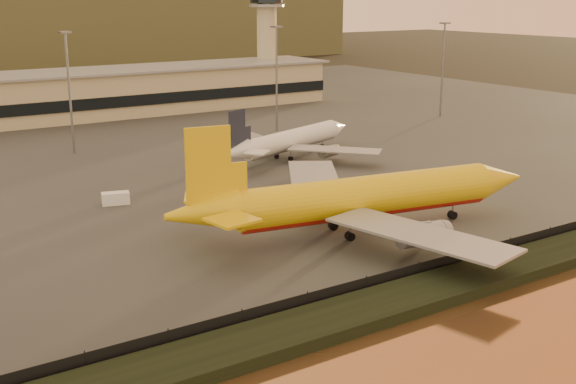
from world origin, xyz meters
name	(u,v)px	position (x,y,z in m)	size (l,w,h in m)	color
ground	(338,253)	(0.00, 0.00, 0.00)	(900.00, 900.00, 0.00)	black
embankment	(430,292)	(0.00, -17.00, 0.70)	(320.00, 7.00, 1.40)	black
tarmac	(97,137)	(0.00, 95.00, 0.10)	(320.00, 220.00, 0.20)	#2D2D2D
perimeter_fence	(406,275)	(0.00, -13.00, 1.30)	(300.00, 0.05, 2.20)	black
terminal_building	(1,101)	(-14.52, 125.55, 6.25)	(202.00, 25.00, 12.60)	tan
control_tower	(267,30)	(70.00, 131.00, 21.66)	(11.20, 11.20, 35.50)	tan
apron_light_masts	(188,75)	(15.00, 75.00, 15.70)	(152.20, 12.20, 25.40)	slate
dhl_cargo_jet	(361,198)	(7.52, 4.84, 5.23)	(56.30, 54.48, 16.85)	#E7B60C
white_narrowbody_jet	(290,141)	(25.97, 50.80, 3.79)	(40.63, 38.52, 12.03)	white
gse_vehicle_yellow	(267,193)	(5.90, 27.51, 1.00)	(3.54, 1.59, 1.59)	#E7B60C
gse_vehicle_white	(116,198)	(-16.48, 37.64, 1.18)	(4.35, 1.96, 1.96)	white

